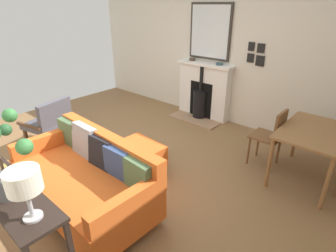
% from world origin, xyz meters
% --- Properties ---
extents(ground_plane, '(4.89, 6.24, 0.01)m').
position_xyz_m(ground_plane, '(0.00, 0.00, -0.00)').
color(ground_plane, olive).
extents(wall_left, '(0.12, 6.24, 2.74)m').
position_xyz_m(wall_left, '(-2.44, 0.00, 1.37)').
color(wall_left, beige).
rests_on(wall_left, ground).
extents(fireplace, '(0.61, 1.20, 1.14)m').
position_xyz_m(fireplace, '(-2.24, -0.04, 0.51)').
color(fireplace, '#9E7A5B').
rests_on(fireplace, ground).
extents(mirror_over_mantel, '(0.04, 0.90, 1.02)m').
position_xyz_m(mirror_over_mantel, '(-2.36, -0.04, 1.71)').
color(mirror_over_mantel, '#2D2823').
extents(mantel_bowl_near, '(0.12, 0.12, 0.05)m').
position_xyz_m(mantel_bowl_near, '(-2.26, -0.37, 1.16)').
color(mantel_bowl_near, '#47382D').
rests_on(mantel_bowl_near, fireplace).
extents(mantel_bowl_far, '(0.14, 0.14, 0.04)m').
position_xyz_m(mantel_bowl_far, '(-2.26, 0.27, 1.16)').
color(mantel_bowl_far, '#334C56').
rests_on(mantel_bowl_far, fireplace).
extents(sofa, '(0.98, 1.87, 0.85)m').
position_xyz_m(sofa, '(0.89, 0.49, 0.37)').
color(sofa, '#B2B2B7').
rests_on(sofa, ground).
extents(ottoman, '(0.64, 0.69, 0.40)m').
position_xyz_m(ottoman, '(0.05, 0.41, 0.24)').
color(ottoman, '#B2B2B7').
rests_on(ottoman, ground).
extents(armchair_accent, '(0.79, 0.71, 0.82)m').
position_xyz_m(armchair_accent, '(0.46, -1.21, 0.46)').
color(armchair_accent, '#4C3321').
rests_on(armchair_accent, ground).
extents(console_table, '(0.36, 1.67, 0.74)m').
position_xyz_m(console_table, '(1.71, 0.49, 0.65)').
color(console_table, black).
rests_on(console_table, ground).
extents(table_lamp_far_end, '(0.24, 0.24, 0.42)m').
position_xyz_m(table_lamp_far_end, '(1.71, 1.11, 1.06)').
color(table_lamp_far_end, '#B2B2B7').
rests_on(table_lamp_far_end, console_table).
extents(potted_plant, '(0.44, 0.47, 0.72)m').
position_xyz_m(potted_plant, '(1.71, 0.70, 1.10)').
color(potted_plant, '#4C4C51').
rests_on(potted_plant, console_table).
extents(dining_table, '(1.10, 0.75, 0.74)m').
position_xyz_m(dining_table, '(-1.31, 2.28, 0.64)').
color(dining_table, olive).
rests_on(dining_table, ground).
extents(dining_chair_near_fireplace, '(0.40, 0.40, 0.88)m').
position_xyz_m(dining_chair_near_fireplace, '(-1.31, 1.77, 0.52)').
color(dining_chair_near_fireplace, brown).
rests_on(dining_chair_near_fireplace, ground).
extents(photo_gallery_row, '(0.02, 0.32, 0.39)m').
position_xyz_m(photo_gallery_row, '(-2.37, 0.92, 1.39)').
color(photo_gallery_row, black).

